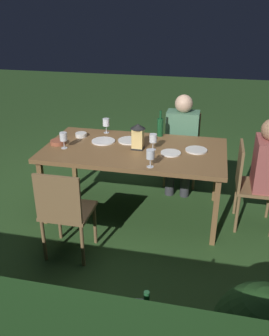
% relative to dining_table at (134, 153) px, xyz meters
% --- Properties ---
extents(ground_plane, '(16.00, 16.00, 0.00)m').
position_rel_dining_table_xyz_m(ground_plane, '(0.00, 0.00, -0.70)').
color(ground_plane, '#2D5123').
extents(dining_table, '(1.86, 1.01, 0.75)m').
position_rel_dining_table_xyz_m(dining_table, '(0.00, 0.00, 0.00)').
color(dining_table, brown).
rests_on(dining_table, ground).
extents(chair_head_near, '(0.40, 0.42, 0.87)m').
position_rel_dining_table_xyz_m(chair_head_near, '(-1.18, 0.00, -0.21)').
color(chair_head_near, brown).
rests_on(chair_head_near, ground).
extents(chair_side_left_a, '(0.42, 0.40, 0.87)m').
position_rel_dining_table_xyz_m(chair_side_left_a, '(-0.42, -0.90, -0.21)').
color(chair_side_left_a, brown).
rests_on(chair_side_left_a, ground).
extents(person_in_green, '(0.38, 0.47, 1.15)m').
position_rel_dining_table_xyz_m(person_in_green, '(-0.42, -0.70, -0.06)').
color(person_in_green, '#4C7A5B').
rests_on(person_in_green, ground).
extents(chair_side_right_b, '(0.42, 0.40, 0.87)m').
position_rel_dining_table_xyz_m(chair_side_right_b, '(0.42, 0.90, -0.21)').
color(chair_side_right_b, brown).
rests_on(chair_side_right_b, ground).
extents(lantern_centerpiece, '(0.15, 0.15, 0.27)m').
position_rel_dining_table_xyz_m(lantern_centerpiece, '(-0.03, 0.00, 0.20)').
color(lantern_centerpiece, black).
rests_on(lantern_centerpiece, dining_table).
extents(green_bottle_on_table, '(0.07, 0.07, 0.29)m').
position_rel_dining_table_xyz_m(green_bottle_on_table, '(-0.20, -0.43, 0.16)').
color(green_bottle_on_table, '#144723').
rests_on(green_bottle_on_table, dining_table).
extents(wine_glass_a, '(0.08, 0.08, 0.17)m').
position_rel_dining_table_xyz_m(wine_glass_a, '(0.71, 0.15, 0.17)').
color(wine_glass_a, silver).
rests_on(wine_glass_a, dining_table).
extents(wine_glass_b, '(0.08, 0.08, 0.17)m').
position_rel_dining_table_xyz_m(wine_glass_b, '(-0.24, 0.42, 0.17)').
color(wine_glass_b, silver).
rests_on(wine_glass_b, dining_table).
extents(wine_glass_c, '(0.08, 0.08, 0.17)m').
position_rel_dining_table_xyz_m(wine_glass_c, '(-0.19, -0.00, 0.17)').
color(wine_glass_c, silver).
rests_on(wine_glass_c, dining_table).
extents(wine_glass_d, '(0.08, 0.08, 0.17)m').
position_rel_dining_table_xyz_m(wine_glass_d, '(0.42, -0.40, 0.17)').
color(wine_glass_d, silver).
rests_on(wine_glass_d, dining_table).
extents(plate_a, '(0.25, 0.25, 0.01)m').
position_rel_dining_table_xyz_m(plate_a, '(0.37, -0.11, 0.06)').
color(plate_a, white).
rests_on(plate_a, dining_table).
extents(plate_b, '(0.20, 0.20, 0.01)m').
position_rel_dining_table_xyz_m(plate_b, '(-0.38, 0.06, 0.06)').
color(plate_b, white).
rests_on(plate_b, dining_table).
extents(plate_c, '(0.22, 0.22, 0.01)m').
position_rel_dining_table_xyz_m(plate_c, '(-0.63, -0.07, 0.06)').
color(plate_c, silver).
rests_on(plate_c, dining_table).
extents(plate_d, '(0.25, 0.25, 0.01)m').
position_rel_dining_table_xyz_m(plate_d, '(0.10, -0.19, 0.06)').
color(plate_d, white).
rests_on(plate_d, dining_table).
extents(bowl_olives, '(0.16, 0.16, 0.04)m').
position_rel_dining_table_xyz_m(bowl_olives, '(0.82, 0.05, 0.07)').
color(bowl_olives, '#9E5138').
rests_on(bowl_olives, dining_table).
extents(bowl_bread, '(0.13, 0.13, 0.04)m').
position_rel_dining_table_xyz_m(bowl_bread, '(0.66, -0.21, 0.07)').
color(bowl_bread, silver).
rests_on(bowl_bread, dining_table).
extents(ice_bucket, '(0.26, 0.26, 0.34)m').
position_rel_dining_table_xyz_m(ice_bucket, '(-0.50, 2.20, 0.03)').
color(ice_bucket, '#B2B7BF').
rests_on(ice_bucket, side_table).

